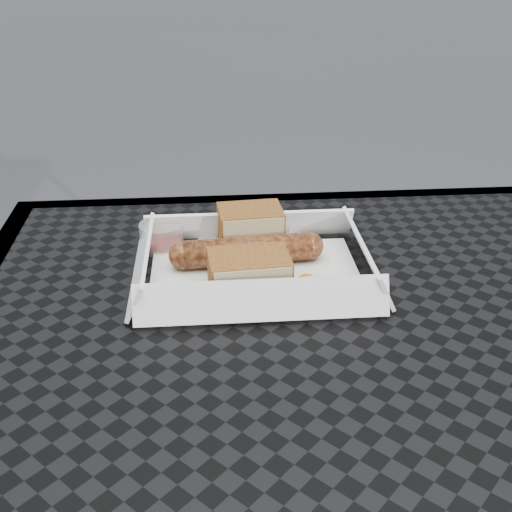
{
  "coord_description": "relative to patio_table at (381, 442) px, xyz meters",
  "views": [
    {
      "loc": [
        -0.15,
        -0.42,
        1.08
      ],
      "look_at": [
        -0.1,
        0.16,
        0.78
      ],
      "focal_mm": 45.0,
      "sensor_mm": 36.0,
      "label": 1
    }
  ],
  "objects": [
    {
      "name": "condiment_cup_empty",
      "position": [
        -0.08,
        0.24,
        0.09
      ],
      "size": [
        0.05,
        0.05,
        0.03
      ],
      "primitive_type": "cylinder",
      "color": "silver",
      "rests_on": "patio_table"
    },
    {
      "name": "condiment_cup_sauce",
      "position": [
        -0.2,
        0.25,
        0.09
      ],
      "size": [
        0.05,
        0.05,
        0.03
      ],
      "primitive_type": "cylinder",
      "color": "maroon",
      "rests_on": "patio_table"
    },
    {
      "name": "bread_near",
      "position": [
        -0.1,
        0.24,
        0.1
      ],
      "size": [
        0.07,
        0.06,
        0.04
      ],
      "primitive_type": "cube",
      "rotation": [
        0.0,
        0.0,
        0.08
      ],
      "color": "brown",
      "rests_on": "food_tray"
    },
    {
      "name": "bratwurst",
      "position": [
        -0.11,
        0.2,
        0.1
      ],
      "size": [
        0.17,
        0.04,
        0.03
      ],
      "rotation": [
        0.0,
        0.0,
        0.08
      ],
      "color": "brown",
      "rests_on": "food_tray"
    },
    {
      "name": "napkin",
      "position": [
        -0.11,
        0.22,
        0.08
      ],
      "size": [
        0.14,
        0.14,
        0.0
      ],
      "primitive_type": "cube",
      "rotation": [
        0.0,
        0.0,
        -0.2
      ],
      "color": "white",
      "rests_on": "patio_table"
    },
    {
      "name": "bread_far",
      "position": [
        -0.11,
        0.14,
        0.1
      ],
      "size": [
        0.08,
        0.06,
        0.04
      ],
      "primitive_type": "cube",
      "rotation": [
        0.0,
        0.0,
        0.08
      ],
      "color": "brown",
      "rests_on": "food_tray"
    },
    {
      "name": "patio_table",
      "position": [
        0.0,
        0.0,
        0.0
      ],
      "size": [
        0.8,
        0.8,
        0.74
      ],
      "color": "black",
      "rests_on": "ground"
    },
    {
      "name": "food_tray",
      "position": [
        -0.1,
        0.17,
        0.08
      ],
      "size": [
        0.22,
        0.15,
        0.0
      ],
      "primitive_type": "cube",
      "color": "white",
      "rests_on": "patio_table"
    },
    {
      "name": "veg_garnish",
      "position": [
        -0.05,
        0.13,
        0.08
      ],
      "size": [
        0.03,
        0.03,
        0.0
      ],
      "color": "#FB4F0A",
      "rests_on": "food_tray"
    }
  ]
}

